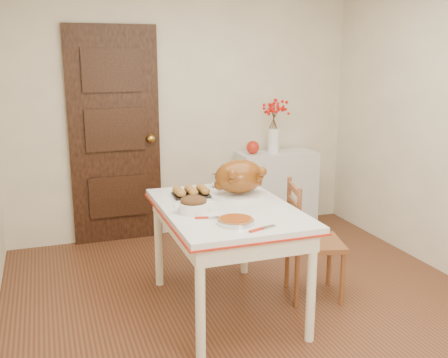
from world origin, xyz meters
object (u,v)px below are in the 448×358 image
object	(u,v)px
kitchen_table	(226,259)
turkey_platter	(239,178)
chair_oak	(315,240)
sideboard	(276,190)
pumpkin_pie	(236,220)

from	to	relation	value
kitchen_table	turkey_platter	distance (m)	0.59
kitchen_table	chair_oak	distance (m)	0.70
turkey_platter	sideboard	bearing A→B (deg)	53.03
chair_oak	turkey_platter	size ratio (longest dim) A/B	2.09
kitchen_table	pumpkin_pie	distance (m)	0.56
chair_oak	turkey_platter	distance (m)	0.73
kitchen_table	sideboard	bearing A→B (deg)	54.44
chair_oak	pumpkin_pie	bearing A→B (deg)	129.90
sideboard	pumpkin_pie	xyz separation A→B (m)	(-1.18, -1.92, 0.39)
sideboard	turkey_platter	bearing A→B (deg)	-124.85
sideboard	chair_oak	xyz separation A→B (m)	(-0.41, -1.55, 0.04)
turkey_platter	pumpkin_pie	bearing A→B (deg)	-115.11
turkey_platter	pumpkin_pie	distance (m)	0.64
turkey_platter	kitchen_table	bearing A→B (deg)	-131.90
kitchen_table	turkey_platter	bearing A→B (deg)	50.22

